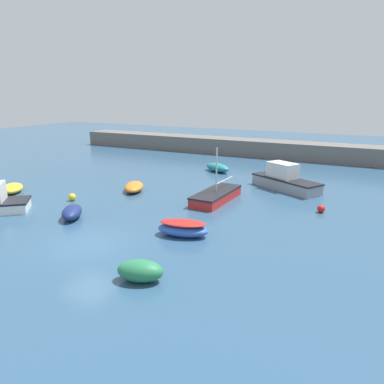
{
  "coord_description": "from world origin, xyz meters",
  "views": [
    {
      "loc": [
        12.74,
        -13.1,
        7.43
      ],
      "look_at": [
        0.79,
        9.92,
        0.49
      ],
      "focal_mm": 35.0,
      "sensor_mm": 36.0,
      "label": 1
    }
  ],
  "objects_px": {
    "mooring_buoy_yellow": "(72,197)",
    "open_tender_yellow": "(134,187)",
    "rowboat_blue_near": "(218,168)",
    "dinghy_near_pier": "(72,212)",
    "motorboat_with_cabin": "(285,180)",
    "fishing_dinghy_green": "(140,271)",
    "rowboat_white_midwater": "(12,188)",
    "sailboat_twin_hulled": "(216,196)",
    "mooring_buoy_red": "(321,209)",
    "rowboat_with_red_cover": "(183,228)"
  },
  "relations": [
    {
      "from": "mooring_buoy_yellow",
      "to": "open_tender_yellow",
      "type": "bearing_deg",
      "value": 61.51
    },
    {
      "from": "rowboat_blue_near",
      "to": "dinghy_near_pier",
      "type": "relative_size",
      "value": 1.25
    },
    {
      "from": "motorboat_with_cabin",
      "to": "fishing_dinghy_green",
      "type": "distance_m",
      "value": 17.63
    },
    {
      "from": "rowboat_white_midwater",
      "to": "fishing_dinghy_green",
      "type": "distance_m",
      "value": 18.23
    },
    {
      "from": "sailboat_twin_hulled",
      "to": "mooring_buoy_red",
      "type": "bearing_deg",
      "value": 96.49
    },
    {
      "from": "fishing_dinghy_green",
      "to": "open_tender_yellow",
      "type": "bearing_deg",
      "value": -70.8
    },
    {
      "from": "motorboat_with_cabin",
      "to": "open_tender_yellow",
      "type": "xyz_separation_m",
      "value": [
        -10.21,
        -5.98,
        -0.41
      ]
    },
    {
      "from": "sailboat_twin_hulled",
      "to": "fishing_dinghy_green",
      "type": "bearing_deg",
      "value": 10.46
    },
    {
      "from": "fishing_dinghy_green",
      "to": "rowboat_with_red_cover",
      "type": "bearing_deg",
      "value": -98.38
    },
    {
      "from": "fishing_dinghy_green",
      "to": "mooring_buoy_red",
      "type": "relative_size",
      "value": 4.39
    },
    {
      "from": "fishing_dinghy_green",
      "to": "dinghy_near_pier",
      "type": "xyz_separation_m",
      "value": [
        -8.21,
        4.53,
        -0.05
      ]
    },
    {
      "from": "sailboat_twin_hulled",
      "to": "mooring_buoy_yellow",
      "type": "distance_m",
      "value": 10.17
    },
    {
      "from": "motorboat_with_cabin",
      "to": "rowboat_white_midwater",
      "type": "xyz_separation_m",
      "value": [
        -18.3,
        -10.55,
        -0.44
      ]
    },
    {
      "from": "rowboat_with_red_cover",
      "to": "open_tender_yellow",
      "type": "height_order",
      "value": "rowboat_with_red_cover"
    },
    {
      "from": "dinghy_near_pier",
      "to": "mooring_buoy_red",
      "type": "distance_m",
      "value": 15.57
    },
    {
      "from": "rowboat_white_midwater",
      "to": "sailboat_twin_hulled",
      "type": "relative_size",
      "value": 0.54
    },
    {
      "from": "sailboat_twin_hulled",
      "to": "dinghy_near_pier",
      "type": "relative_size",
      "value": 2.08
    },
    {
      "from": "open_tender_yellow",
      "to": "mooring_buoy_yellow",
      "type": "height_order",
      "value": "open_tender_yellow"
    },
    {
      "from": "motorboat_with_cabin",
      "to": "mooring_buoy_yellow",
      "type": "distance_m",
      "value": 16.13
    },
    {
      "from": "rowboat_white_midwater",
      "to": "sailboat_twin_hulled",
      "type": "bearing_deg",
      "value": -115.32
    },
    {
      "from": "mooring_buoy_yellow",
      "to": "mooring_buoy_red",
      "type": "relative_size",
      "value": 1.06
    },
    {
      "from": "open_tender_yellow",
      "to": "rowboat_white_midwater",
      "type": "distance_m",
      "value": 9.29
    },
    {
      "from": "mooring_buoy_yellow",
      "to": "mooring_buoy_red",
      "type": "height_order",
      "value": "mooring_buoy_yellow"
    },
    {
      "from": "rowboat_with_red_cover",
      "to": "motorboat_with_cabin",
      "type": "bearing_deg",
      "value": -112.64
    },
    {
      "from": "motorboat_with_cabin",
      "to": "sailboat_twin_hulled",
      "type": "relative_size",
      "value": 1.11
    },
    {
      "from": "rowboat_blue_near",
      "to": "fishing_dinghy_green",
      "type": "bearing_deg",
      "value": 132.96
    },
    {
      "from": "open_tender_yellow",
      "to": "dinghy_near_pier",
      "type": "height_order",
      "value": "dinghy_near_pier"
    },
    {
      "from": "rowboat_with_red_cover",
      "to": "mooring_buoy_red",
      "type": "xyz_separation_m",
      "value": [
        5.9,
        7.55,
        -0.17
      ]
    },
    {
      "from": "rowboat_with_red_cover",
      "to": "mooring_buoy_red",
      "type": "distance_m",
      "value": 9.58
    },
    {
      "from": "motorboat_with_cabin",
      "to": "mooring_buoy_red",
      "type": "relative_size",
      "value": 12.13
    },
    {
      "from": "motorboat_with_cabin",
      "to": "mooring_buoy_yellow",
      "type": "xyz_separation_m",
      "value": [
        -12.49,
        -10.19,
        -0.49
      ]
    },
    {
      "from": "dinghy_near_pier",
      "to": "mooring_buoy_red",
      "type": "bearing_deg",
      "value": -92.89
    },
    {
      "from": "rowboat_blue_near",
      "to": "mooring_buoy_red",
      "type": "bearing_deg",
      "value": 169.34
    },
    {
      "from": "rowboat_white_midwater",
      "to": "fishing_dinghy_green",
      "type": "bearing_deg",
      "value": -156.62
    },
    {
      "from": "sailboat_twin_hulled",
      "to": "fishing_dinghy_green",
      "type": "height_order",
      "value": "sailboat_twin_hulled"
    },
    {
      "from": "rowboat_with_red_cover",
      "to": "sailboat_twin_hulled",
      "type": "bearing_deg",
      "value": -92.8
    },
    {
      "from": "mooring_buoy_yellow",
      "to": "mooring_buoy_red",
      "type": "xyz_separation_m",
      "value": [
        16.06,
        5.31,
        -0.01
      ]
    },
    {
      "from": "sailboat_twin_hulled",
      "to": "dinghy_near_pier",
      "type": "xyz_separation_m",
      "value": [
        -6.24,
        -7.5,
        0.01
      ]
    },
    {
      "from": "sailboat_twin_hulled",
      "to": "mooring_buoy_red",
      "type": "relative_size",
      "value": 10.94
    },
    {
      "from": "dinghy_near_pier",
      "to": "mooring_buoy_yellow",
      "type": "height_order",
      "value": "dinghy_near_pier"
    },
    {
      "from": "fishing_dinghy_green",
      "to": "rowboat_blue_near",
      "type": "bearing_deg",
      "value": -92.28
    },
    {
      "from": "motorboat_with_cabin",
      "to": "dinghy_near_pier",
      "type": "relative_size",
      "value": 2.31
    },
    {
      "from": "rowboat_blue_near",
      "to": "sailboat_twin_hulled",
      "type": "relative_size",
      "value": 0.6
    },
    {
      "from": "sailboat_twin_hulled",
      "to": "fishing_dinghy_green",
      "type": "xyz_separation_m",
      "value": [
        1.97,
        -12.03,
        0.07
      ]
    },
    {
      "from": "rowboat_blue_near",
      "to": "fishing_dinghy_green",
      "type": "relative_size",
      "value": 1.5
    },
    {
      "from": "open_tender_yellow",
      "to": "mooring_buoy_yellow",
      "type": "distance_m",
      "value": 4.79
    },
    {
      "from": "rowboat_blue_near",
      "to": "mooring_buoy_red",
      "type": "xyz_separation_m",
      "value": [
        10.96,
        -8.59,
        -0.16
      ]
    },
    {
      "from": "motorboat_with_cabin",
      "to": "rowboat_white_midwater",
      "type": "height_order",
      "value": "motorboat_with_cabin"
    },
    {
      "from": "rowboat_with_red_cover",
      "to": "motorboat_with_cabin",
      "type": "xyz_separation_m",
      "value": [
        2.33,
        12.42,
        0.33
      ]
    },
    {
      "from": "dinghy_near_pier",
      "to": "rowboat_with_red_cover",
      "type": "bearing_deg",
      "value": -119.75
    }
  ]
}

